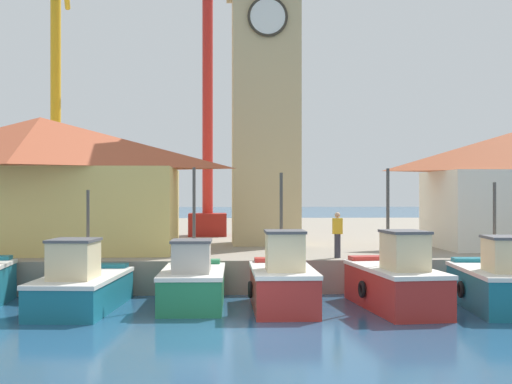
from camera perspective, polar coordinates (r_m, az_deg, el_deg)
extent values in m
plane|color=navy|center=(18.11, -0.87, -11.14)|extent=(300.00, 300.00, 0.00)
cube|color=gray|center=(44.28, -2.21, -3.78)|extent=(120.00, 40.00, 1.16)
cube|color=#196B7F|center=(22.03, -13.73, -7.95)|extent=(2.45, 5.08, 0.91)
cube|color=#196B7F|center=(24.08, -12.27, -5.89)|extent=(1.75, 0.76, 0.24)
cube|color=silver|center=(21.97, -13.73, -6.64)|extent=(2.51, 5.14, 0.12)
cube|color=beige|center=(21.09, -14.37, -5.31)|extent=(1.33, 1.58, 1.06)
cube|color=#4C4C51|center=(21.04, -14.37, -3.76)|extent=(1.42, 1.67, 0.08)
cylinder|color=#4C4742|center=(22.45, -13.29, -3.09)|extent=(0.10, 0.10, 2.54)
torus|color=black|center=(22.58, -16.21, -7.75)|extent=(0.17, 0.53, 0.52)
cube|color=#237A4C|center=(22.07, -5.06, -7.79)|extent=(1.94, 4.31, 1.01)
cube|color=#237A4C|center=(23.87, -4.79, -5.69)|extent=(1.57, 0.64, 0.24)
cube|color=silver|center=(22.00, -5.06, -6.35)|extent=(2.01, 4.38, 0.12)
cube|color=#B2ADA3|center=(21.21, -5.18, -5.23)|extent=(1.13, 1.31, 0.88)
cube|color=#4C4C51|center=(21.17, -5.18, -3.93)|extent=(1.22, 1.39, 0.08)
cylinder|color=#4C4742|center=(22.42, -4.98, -2.05)|extent=(0.10, 0.10, 3.15)
torus|color=black|center=(22.36, -7.60, -7.69)|extent=(0.13, 0.52, 0.52)
cube|color=#AD2823|center=(21.46, 2.15, -7.87)|extent=(1.80, 4.24, 1.12)
cube|color=#AD2823|center=(23.22, 1.75, -5.58)|extent=(1.51, 0.61, 0.24)
cube|color=silver|center=(21.38, 2.15, -6.25)|extent=(1.86, 4.30, 0.12)
cube|color=beige|center=(20.59, 2.32, -4.81)|extent=(1.07, 1.28, 1.08)
cube|color=#4C4C51|center=(20.55, 2.32, -3.20)|extent=(1.15, 1.36, 0.08)
cylinder|color=#4C4742|center=(21.80, 2.03, -2.20)|extent=(0.10, 0.10, 2.86)
torus|color=black|center=(21.60, -0.48, -7.82)|extent=(0.12, 0.52, 0.52)
cube|color=#AD2823|center=(21.86, 11.03, -7.68)|extent=(2.19, 5.01, 1.15)
cube|color=#AD2823|center=(23.84, 9.25, -5.36)|extent=(1.51, 0.74, 0.24)
cube|color=silver|center=(21.79, 11.03, -6.05)|extent=(2.25, 5.08, 0.12)
cube|color=beige|center=(20.94, 11.82, -4.69)|extent=(1.17, 1.55, 1.05)
cube|color=#4C4C51|center=(20.90, 11.82, -3.14)|extent=(1.26, 1.64, 0.08)
cylinder|color=#4C4742|center=(22.26, 10.50, -1.95)|extent=(0.10, 0.10, 2.96)
torus|color=black|center=(21.80, 8.47, -7.71)|extent=(0.17, 0.53, 0.52)
cube|color=#196B7F|center=(22.71, 18.98, -7.47)|extent=(2.47, 4.85, 1.10)
cube|color=#196B7F|center=(24.63, 17.51, -5.32)|extent=(1.82, 0.74, 0.24)
cube|color=silver|center=(22.64, 18.98, -5.97)|extent=(2.53, 4.92, 0.12)
cube|color=beige|center=(21.81, 19.62, -4.79)|extent=(1.37, 1.51, 0.94)
cube|color=#4C4C51|center=(21.77, 19.62, -3.45)|extent=(1.45, 1.59, 0.08)
cylinder|color=#4C4742|center=(23.10, 18.54, -2.47)|extent=(0.10, 0.10, 2.59)
torus|color=black|center=(22.62, 16.05, -7.50)|extent=(0.16, 0.53, 0.52)
cube|color=tan|center=(32.14, 0.75, 5.87)|extent=(2.95, 2.95, 11.26)
cylinder|color=white|center=(31.36, 0.94, 13.85)|extent=(1.62, 0.12, 1.62)
torus|color=#332D23|center=(31.32, 0.95, 13.87)|extent=(1.74, 0.12, 1.74)
cube|color=tan|center=(29.47, -16.88, -1.36)|extent=(10.61, 6.09, 3.28)
pyramid|color=#B25133|center=(29.52, -16.88, 3.79)|extent=(11.01, 6.49, 2.02)
cube|color=#976E11|center=(40.36, -15.74, -2.47)|extent=(2.00, 2.00, 1.20)
cylinder|color=gold|center=(40.88, -15.74, 9.45)|extent=(0.56, 0.56, 15.71)
cube|color=maroon|center=(38.06, -3.89, -2.62)|extent=(2.00, 2.00, 1.20)
cylinder|color=red|center=(38.67, -3.89, 10.49)|extent=(0.56, 0.56, 16.35)
cylinder|color=#33333D|center=(25.48, 6.53, -4.30)|extent=(0.22, 0.22, 0.85)
cube|color=gold|center=(25.44, 6.53, -2.72)|extent=(0.34, 0.22, 0.56)
sphere|color=tan|center=(25.43, 6.53, -1.84)|extent=(0.20, 0.20, 0.20)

